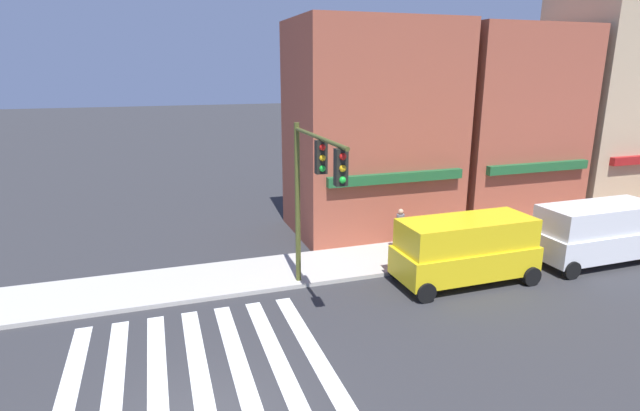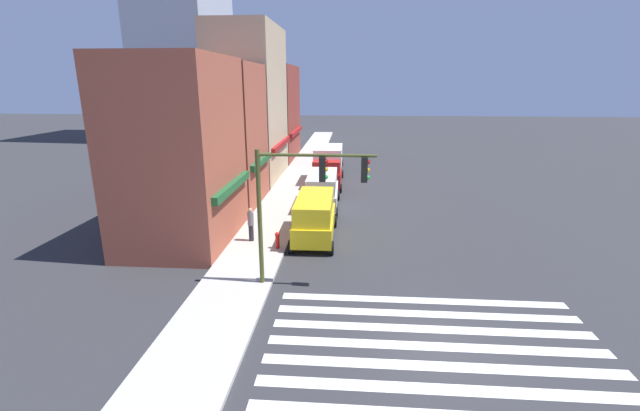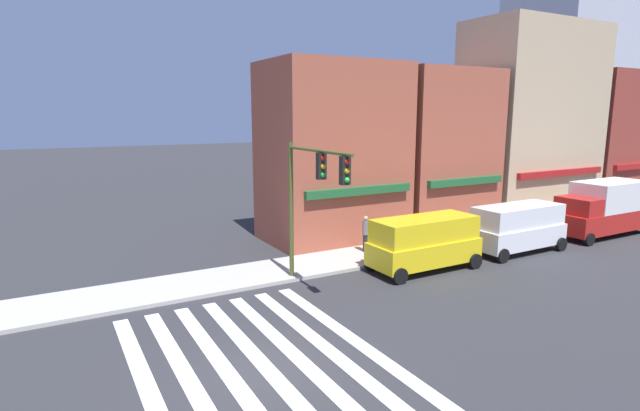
{
  "view_description": "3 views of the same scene",
  "coord_description": "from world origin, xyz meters",
  "px_view_note": "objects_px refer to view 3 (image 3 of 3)",
  "views": [
    {
      "loc": [
        -0.57,
        -9.29,
        7.35
      ],
      "look_at": [
        3.85,
        4.0,
        3.5
      ],
      "focal_mm": 28.0,
      "sensor_mm": 36.0,
      "label": 1
    },
    {
      "loc": [
        -12.09,
        2.83,
        8.09
      ],
      "look_at": [
        3.85,
        4.0,
        3.5
      ],
      "focal_mm": 24.0,
      "sensor_mm": 36.0,
      "label": 2
    },
    {
      "loc": [
        -4.81,
        -11.48,
        6.79
      ],
      "look_at": [
        3.85,
        4.0,
        3.5
      ],
      "focal_mm": 28.0,
      "sensor_mm": 36.0,
      "label": 3
    }
  ],
  "objects_px": {
    "traffic_signal": "(311,186)",
    "van_yellow": "(424,241)",
    "pedestrian_grey_coat": "(366,233)",
    "fire_hydrant": "(367,253)",
    "box_truck_red": "(603,208)",
    "van_white": "(517,226)"
  },
  "relations": [
    {
      "from": "traffic_signal",
      "to": "van_yellow",
      "type": "height_order",
      "value": "traffic_signal"
    },
    {
      "from": "traffic_signal",
      "to": "pedestrian_grey_coat",
      "type": "height_order",
      "value": "traffic_signal"
    },
    {
      "from": "van_yellow",
      "to": "pedestrian_grey_coat",
      "type": "bearing_deg",
      "value": 104.68
    },
    {
      "from": "traffic_signal",
      "to": "van_yellow",
      "type": "bearing_deg",
      "value": 0.37
    },
    {
      "from": "pedestrian_grey_coat",
      "to": "fire_hydrant",
      "type": "relative_size",
      "value": 2.1
    },
    {
      "from": "box_truck_red",
      "to": "pedestrian_grey_coat",
      "type": "height_order",
      "value": "box_truck_red"
    },
    {
      "from": "van_yellow",
      "to": "box_truck_red",
      "type": "distance_m",
      "value": 12.98
    },
    {
      "from": "van_white",
      "to": "pedestrian_grey_coat",
      "type": "bearing_deg",
      "value": 153.93
    },
    {
      "from": "traffic_signal",
      "to": "fire_hydrant",
      "type": "distance_m",
      "value": 5.44
    },
    {
      "from": "traffic_signal",
      "to": "pedestrian_grey_coat",
      "type": "distance_m",
      "value": 6.52
    },
    {
      "from": "van_white",
      "to": "fire_hydrant",
      "type": "bearing_deg",
      "value": 167.02
    },
    {
      "from": "box_truck_red",
      "to": "fire_hydrant",
      "type": "height_order",
      "value": "box_truck_red"
    },
    {
      "from": "box_truck_red",
      "to": "pedestrian_grey_coat",
      "type": "bearing_deg",
      "value": 166.76
    },
    {
      "from": "traffic_signal",
      "to": "van_yellow",
      "type": "xyz_separation_m",
      "value": [
        5.61,
        0.04,
        -2.83
      ]
    },
    {
      "from": "van_yellow",
      "to": "box_truck_red",
      "type": "bearing_deg",
      "value": -0.46
    },
    {
      "from": "van_yellow",
      "to": "pedestrian_grey_coat",
      "type": "xyz_separation_m",
      "value": [
        -0.88,
        3.24,
        -0.21
      ]
    },
    {
      "from": "pedestrian_grey_coat",
      "to": "fire_hydrant",
      "type": "distance_m",
      "value": 1.87
    },
    {
      "from": "van_yellow",
      "to": "van_white",
      "type": "distance_m",
      "value": 5.95
    },
    {
      "from": "van_yellow",
      "to": "traffic_signal",
      "type": "bearing_deg",
      "value": 179.91
    },
    {
      "from": "pedestrian_grey_coat",
      "to": "fire_hydrant",
      "type": "height_order",
      "value": "pedestrian_grey_coat"
    },
    {
      "from": "fire_hydrant",
      "to": "pedestrian_grey_coat",
      "type": "bearing_deg",
      "value": 58.1
    },
    {
      "from": "box_truck_red",
      "to": "fire_hydrant",
      "type": "distance_m",
      "value": 14.94
    }
  ]
}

